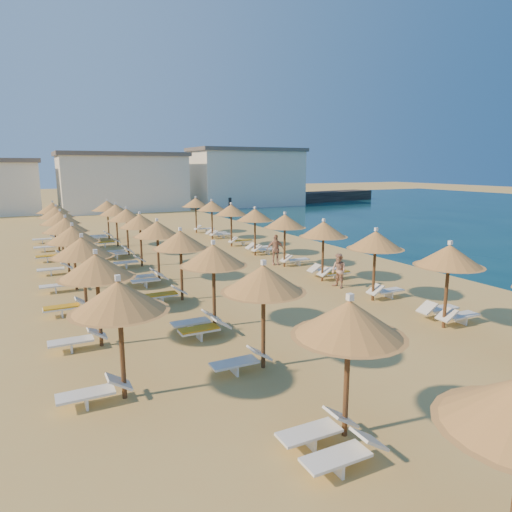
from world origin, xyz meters
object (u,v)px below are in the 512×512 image
parasol_row_east (303,226)px  beachgoer_c (275,250)px  beachgoer_b (339,271)px  parasol_row_west (168,235)px  jetty (300,198)px

parasol_row_east → beachgoer_c: 3.09m
beachgoer_b → parasol_row_east: bearing=173.9°
parasol_row_west → beachgoer_b: bearing=-24.3°
jetty → parasol_row_east: parasol_row_east is taller
parasol_row_east → beachgoer_c: bearing=94.2°
parasol_row_east → parasol_row_west: same height
jetty → parasol_row_west: 52.07m
jetty → parasol_row_west: size_ratio=0.84×
jetty → beachgoer_b: 50.62m
jetty → parasol_row_west: parasol_row_west is taller
beachgoer_b → beachgoer_c: 5.83m
parasol_row_east → beachgoer_b: (-0.04, -3.24, -1.74)m
jetty → beachgoer_c: bearing=-135.8°
parasol_row_west → beachgoer_b: parasol_row_west is taller
beachgoer_b → beachgoer_c: (-0.15, 5.82, 0.07)m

